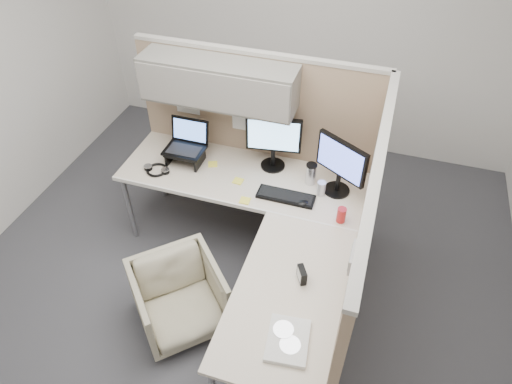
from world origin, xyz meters
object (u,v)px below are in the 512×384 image
(desk, at_px, (254,220))
(keyboard, at_px, (286,197))
(monitor_left, at_px, (274,139))
(office_chair, at_px, (179,295))

(desk, distance_m, keyboard, 0.31)
(keyboard, bearing_deg, monitor_left, 120.76)
(office_chair, xyz_separation_m, monitor_left, (0.37, 1.15, 0.70))
(office_chair, height_order, monitor_left, monitor_left)
(desk, distance_m, office_chair, 0.78)
(office_chair, relative_size, monitor_left, 1.33)
(desk, xyz_separation_m, monitor_left, (-0.03, 0.60, 0.32))
(office_chair, relative_size, keyboard, 1.40)
(monitor_left, height_order, keyboard, monitor_left)
(office_chair, distance_m, keyboard, 1.08)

